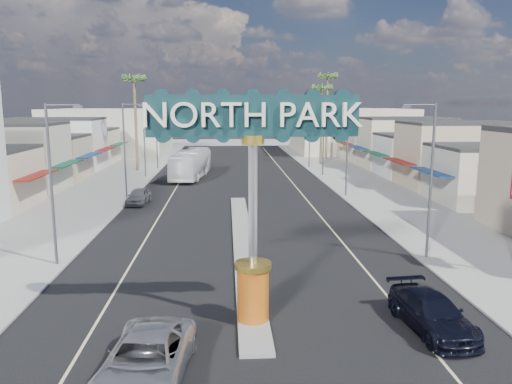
{
  "coord_description": "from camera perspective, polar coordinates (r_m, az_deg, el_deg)",
  "views": [
    {
      "loc": [
        -1.03,
        -17.43,
        8.99
      ],
      "look_at": [
        0.6,
        10.04,
        4.09
      ],
      "focal_mm": 35.0,
      "sensor_mm": 36.0,
      "label": 1
    }
  ],
  "objects": [
    {
      "name": "storefront_row_left",
      "position": [
        64.93,
        -24.16,
        3.92
      ],
      "size": [
        12.0,
        42.0,
        6.0
      ],
      "primitive_type": "cube",
      "color": "beige",
      "rests_on": "ground"
    },
    {
      "name": "palm_right_mid",
      "position": [
        74.78,
        7.56,
        11.25
      ],
      "size": [
        2.6,
        2.6,
        12.1
      ],
      "color": "brown",
      "rests_on": "ground"
    },
    {
      "name": "palm_right_far",
      "position": [
        81.1,
        8.2,
        12.4
      ],
      "size": [
        2.6,
        2.6,
        14.1
      ],
      "color": "brown",
      "rests_on": "ground"
    },
    {
      "name": "streetlight_r_near",
      "position": [
        29.99,
        19.12,
        2.03
      ],
      "size": [
        2.03,
        0.22,
        9.0
      ],
      "color": "#47474C",
      "rests_on": "ground"
    },
    {
      "name": "streetlight_r_mid",
      "position": [
        48.95,
        10.2,
        5.35
      ],
      "size": [
        2.03,
        0.22,
        9.0
      ],
      "color": "#47474C",
      "rests_on": "ground"
    },
    {
      "name": "streetlight_r_far",
      "position": [
        70.48,
        6.01,
        6.85
      ],
      "size": [
        2.03,
        0.22,
        9.0
      ],
      "color": "#47474C",
      "rests_on": "ground"
    },
    {
      "name": "traffic_signal_left",
      "position": [
        62.14,
        -10.98,
        5.56
      ],
      "size": [
        5.09,
        0.45,
        6.0
      ],
      "color": "#47474C",
      "rests_on": "ground"
    },
    {
      "name": "palm_left_far",
      "position": [
        68.53,
        -13.75,
        11.91
      ],
      "size": [
        2.6,
        2.6,
        13.1
      ],
      "color": "brown",
      "rests_on": "ground"
    },
    {
      "name": "city_bus",
      "position": [
        61.3,
        -7.43,
        3.21
      ],
      "size": [
        4.44,
        12.64,
        3.45
      ],
      "primitive_type": "imported",
      "rotation": [
        0.0,
        0.0,
        -0.13
      ],
      "color": "white",
      "rests_on": "ground"
    },
    {
      "name": "sidewalk_left",
      "position": [
        49.98,
        -18.38,
        -0.71
      ],
      "size": [
        8.0,
        120.0,
        0.12
      ],
      "primitive_type": "cube",
      "color": "gray",
      "rests_on": "ground"
    },
    {
      "name": "streetlight_l_near",
      "position": [
        29.26,
        -22.11,
        1.65
      ],
      "size": [
        2.03,
        0.22,
        9.0
      ],
      "color": "#47474C",
      "rests_on": "ground"
    },
    {
      "name": "backdrop_far_right",
      "position": [
        95.39,
        10.66,
        6.93
      ],
      "size": [
        20.0,
        20.0,
        8.0
      ],
      "primitive_type": "cube",
      "color": "beige",
      "rests_on": "ground"
    },
    {
      "name": "traffic_signal_right",
      "position": [
        62.45,
        6.06,
        5.71
      ],
      "size": [
        5.09,
        0.45,
        6.0
      ],
      "color": "#47474C",
      "rests_on": "ground"
    },
    {
      "name": "suv_right",
      "position": [
        21.68,
        19.46,
        -12.91
      ],
      "size": [
        2.59,
        5.21,
        1.45
      ],
      "primitive_type": "imported",
      "rotation": [
        0.0,
        0.0,
        0.11
      ],
      "color": "black",
      "rests_on": "ground"
    },
    {
      "name": "gateway_sign",
      "position": [
        19.68,
        -0.35,
        1.15
      ],
      "size": [
        8.2,
        1.5,
        9.15
      ],
      "color": "#CD460F",
      "rests_on": "median_island"
    },
    {
      "name": "sidewalk_right",
      "position": [
        50.55,
        13.96,
        -0.38
      ],
      "size": [
        8.0,
        120.0,
        0.12
      ],
      "primitive_type": "cube",
      "color": "gray",
      "rests_on": "ground"
    },
    {
      "name": "suv_left",
      "position": [
        17.4,
        -12.47,
        -18.26
      ],
      "size": [
        3.14,
        5.92,
        1.58
      ],
      "primitive_type": "imported",
      "rotation": [
        0.0,
        0.0,
        -0.09
      ],
      "color": "#B3B3B8",
      "rests_on": "ground"
    },
    {
      "name": "streetlight_l_mid",
      "position": [
        48.51,
        -14.62,
        5.14
      ],
      "size": [
        2.03,
        0.22,
        9.0
      ],
      "color": "#47474C",
      "rests_on": "ground"
    },
    {
      "name": "backdrop_far_left",
      "position": [
        94.91,
        -16.27,
        6.69
      ],
      "size": [
        20.0,
        20.0,
        8.0
      ],
      "primitive_type": "cube",
      "color": "#B7B29E",
      "rests_on": "ground"
    },
    {
      "name": "storefront_row_right",
      "position": [
        65.68,
        19.08,
        4.32
      ],
      "size": [
        12.0,
        42.0,
        6.0
      ],
      "primitive_type": "cube",
      "color": "#B7B29E",
      "rests_on": "ground"
    },
    {
      "name": "median_island",
      "position": [
        32.69,
        -1.47,
        -5.72
      ],
      "size": [
        1.3,
        30.0,
        0.16
      ],
      "primitive_type": "cube",
      "color": "gray",
      "rests_on": "ground"
    },
    {
      "name": "car_parked_left",
      "position": [
        46.24,
        -13.26,
        -0.48
      ],
      "size": [
        2.02,
        4.32,
        1.43
      ],
      "primitive_type": "imported",
      "rotation": [
        0.0,
        0.0,
        -0.08
      ],
      "color": "slate",
      "rests_on": "ground"
    },
    {
      "name": "ground",
      "position": [
        48.29,
        -2.11,
        -0.64
      ],
      "size": [
        160.0,
        160.0,
        0.0
      ],
      "primitive_type": "plane",
      "color": "gray",
      "rests_on": "ground"
    },
    {
      "name": "streetlight_l_far",
      "position": [
        70.17,
        -11.17,
        6.71
      ],
      "size": [
        2.03,
        0.22,
        9.0
      ],
      "color": "#47474C",
      "rests_on": "ground"
    },
    {
      "name": "road",
      "position": [
        48.29,
        -2.11,
        -0.63
      ],
      "size": [
        20.0,
        120.0,
        0.01
      ],
      "primitive_type": "cube",
      "color": "black",
      "rests_on": "ground"
    }
  ]
}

